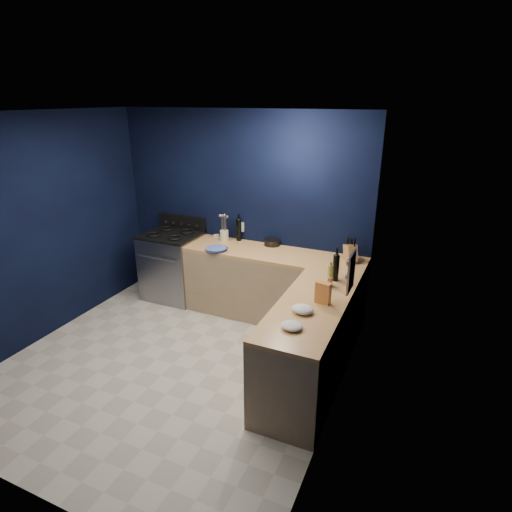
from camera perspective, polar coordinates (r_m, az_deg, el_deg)
The scene contains 28 objects.
floor at distance 4.78m, azimuth -11.29°, elevation -14.43°, with size 3.50×3.50×0.02m, color #B6B1A0.
ceiling at distance 3.92m, azimuth -14.14°, elevation 18.66°, with size 3.50×3.50×0.02m, color silver.
wall_back at distance 5.61m, azimuth -2.02°, elevation 6.24°, with size 3.50×0.02×2.60m, color black.
wall_right at distance 3.49m, azimuth 11.66°, elevation -3.69°, with size 0.02×3.50×2.60m, color black.
wall_left at distance 5.37m, azimuth -28.00°, elevation 3.06°, with size 0.02×3.50×2.60m, color black.
cab_back at distance 5.40m, azimuth 2.35°, elevation -4.21°, with size 2.30×0.63×0.86m, color tan.
top_back at distance 5.23m, azimuth 2.43°, elevation 0.26°, with size 2.30×0.63×0.04m, color #9A6938.
cab_right at distance 4.22m, azimuth 7.27°, elevation -12.26°, with size 0.63×1.67×0.86m, color tan.
top_right at distance 3.99m, azimuth 7.56°, elevation -6.85°, with size 0.63×1.67×0.04m, color #9A6938.
gas_range at distance 6.05m, azimuth -11.29°, elevation -1.43°, with size 0.76×0.66×0.92m, color gray.
oven_door at distance 5.83m, azimuth -13.03°, elevation -2.60°, with size 0.59×0.02×0.42m, color black.
cooktop at distance 5.89m, azimuth -11.61°, elevation 2.84°, with size 0.76×0.66×0.03m, color black.
backguard at distance 6.10m, azimuth -10.08°, elevation 4.60°, with size 0.76×0.06×0.20m, color black.
spice_panel at distance 4.04m, azimuth 12.93°, elevation -2.16°, with size 0.02×0.28×0.38m, color gray.
wall_outlet at distance 5.65m, azimuth -2.09°, elevation 4.03°, with size 0.09×0.02×0.13m, color white.
plate_stack at distance 5.31m, azimuth -5.49°, elevation 0.97°, with size 0.27×0.27×0.03m, color #334890.
ramekin at distance 5.82m, azimuth -5.46°, elevation 2.76°, with size 0.08×0.08×0.03m, color white.
utensil_crock at distance 5.65m, azimuth -4.38°, elevation 2.83°, with size 0.11×0.11×0.14m, color #F3E6C4.
wine_bottle_back at distance 5.62m, azimuth -2.38°, elevation 3.57°, with size 0.07×0.07×0.29m, color black.
lemon_basket at distance 5.47m, azimuth 2.23°, elevation 1.90°, with size 0.21×0.21×0.08m, color black.
knife_block at distance 5.03m, azimuth 12.82°, elevation 0.39°, with size 0.11×0.19×0.20m, color #9A693A.
wine_bottle_right at distance 4.46m, azimuth 10.89°, elevation -1.64°, with size 0.07×0.07×0.28m, color black.
oil_bottle at distance 4.33m, azimuth 10.15°, elevation -2.66°, with size 0.05×0.05×0.23m, color #979E38.
spice_jar_near at distance 4.33m, azimuth 10.13°, elevation -3.57°, with size 0.05×0.05×0.11m, color olive.
spice_jar_far at distance 4.15m, azimuth 9.07°, elevation -4.80°, with size 0.04×0.04×0.08m, color olive.
crouton_bag at distance 3.97m, azimuth 9.18°, elevation -5.02°, with size 0.14×0.07×0.21m, color #C1183A.
towel_front at distance 3.81m, azimuth 6.40°, elevation -7.27°, with size 0.20×0.17×0.07m, color white.
towel_end at distance 3.56m, azimuth 4.93°, elevation -9.53°, with size 0.19×0.17×0.06m, color white.
Camera 1 is at (2.37, -3.12, 2.73)m, focal length 29.15 mm.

